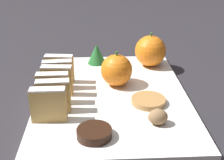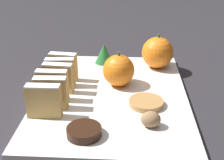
% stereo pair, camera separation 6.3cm
% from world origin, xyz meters
% --- Properties ---
extents(ground_plane, '(6.00, 6.00, 0.00)m').
position_xyz_m(ground_plane, '(0.00, 0.00, 0.00)').
color(ground_plane, '#28262B').
extents(serving_platter, '(0.31, 0.42, 0.01)m').
position_xyz_m(serving_platter, '(0.00, 0.00, 0.01)').
color(serving_platter, white).
rests_on(serving_platter, ground_plane).
extents(stollen_slice_front, '(0.06, 0.02, 0.06)m').
position_xyz_m(stollen_slice_front, '(-0.12, -0.10, 0.04)').
color(stollen_slice_front, tan).
rests_on(stollen_slice_front, serving_platter).
extents(stollen_slice_second, '(0.06, 0.02, 0.06)m').
position_xyz_m(stollen_slice_second, '(-0.11, -0.07, 0.04)').
color(stollen_slice_second, tan).
rests_on(stollen_slice_second, serving_platter).
extents(stollen_slice_third, '(0.06, 0.02, 0.06)m').
position_xyz_m(stollen_slice_third, '(-0.12, -0.03, 0.04)').
color(stollen_slice_third, tan).
rests_on(stollen_slice_third, serving_platter).
extents(stollen_slice_fourth, '(0.06, 0.02, 0.06)m').
position_xyz_m(stollen_slice_fourth, '(-0.11, -0.00, 0.04)').
color(stollen_slice_fourth, tan).
rests_on(stollen_slice_fourth, serving_platter).
extents(stollen_slice_fifth, '(0.06, 0.02, 0.06)m').
position_xyz_m(stollen_slice_fifth, '(-0.11, 0.03, 0.04)').
color(stollen_slice_fifth, tan).
rests_on(stollen_slice_fifth, serving_platter).
extents(stollen_slice_sixth, '(0.06, 0.03, 0.06)m').
position_xyz_m(stollen_slice_sixth, '(-0.11, 0.06, 0.04)').
color(stollen_slice_sixth, tan).
rests_on(stollen_slice_sixth, serving_platter).
extents(orange_near, '(0.07, 0.07, 0.08)m').
position_xyz_m(orange_near, '(0.01, 0.04, 0.05)').
color(orange_near, orange).
rests_on(orange_near, serving_platter).
extents(orange_far, '(0.08, 0.08, 0.08)m').
position_xyz_m(orange_far, '(0.10, 0.15, 0.05)').
color(orange_far, orange).
rests_on(orange_far, serving_platter).
extents(walnut, '(0.03, 0.03, 0.03)m').
position_xyz_m(walnut, '(0.07, -0.12, 0.03)').
color(walnut, '#8E6B47').
rests_on(walnut, serving_platter).
extents(chocolate_cookie, '(0.06, 0.06, 0.02)m').
position_xyz_m(chocolate_cookie, '(-0.04, -0.15, 0.02)').
color(chocolate_cookie, black).
rests_on(chocolate_cookie, serving_platter).
extents(gingerbread_cookie, '(0.07, 0.07, 0.01)m').
position_xyz_m(gingerbread_cookie, '(0.07, -0.05, 0.02)').
color(gingerbread_cookie, '#B27F47').
rests_on(gingerbread_cookie, serving_platter).
extents(evergreen_sprig, '(0.05, 0.05, 0.05)m').
position_xyz_m(evergreen_sprig, '(-0.03, 0.17, 0.04)').
color(evergreen_sprig, '#23662D').
rests_on(evergreen_sprig, serving_platter).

